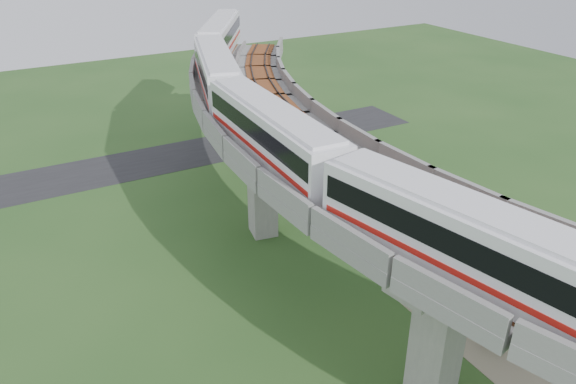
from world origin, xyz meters
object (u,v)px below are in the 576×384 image
metro_train (270,97)px  car_white (550,290)px  car_dark (477,242)px  car_red (555,272)px

metro_train → car_white: 24.46m
car_white → car_dark: size_ratio=0.92×
car_red → car_dark: car_red is taller
car_white → car_dark: bearing=45.8°
metro_train → car_red: metro_train is taller
car_white → car_dark: car_white is taller
metro_train → car_white: bearing=-50.7°
metro_train → car_red: bearing=-44.3°
metro_train → car_dark: 20.50m
car_red → car_dark: (-1.75, 5.97, -0.12)m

